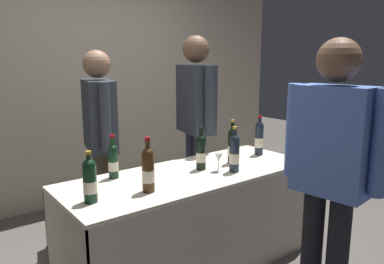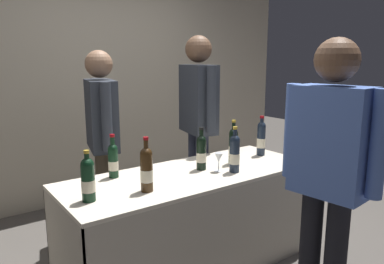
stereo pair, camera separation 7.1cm
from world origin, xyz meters
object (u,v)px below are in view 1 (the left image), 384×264
Objects in this scene: tasting_table at (192,201)px; vendor_presenter at (100,129)px; featured_wine_bottle at (148,169)px; display_bottle_0 at (232,145)px; taster_foreground_right at (331,164)px; wine_glass_near_vendor at (219,158)px.

vendor_presenter is at bearing 112.69° from tasting_table.
featured_wine_bottle is 0.21× the size of vendor_presenter.
display_bottle_0 reaches higher than tasting_table.
display_bottle_0 is (0.85, 0.14, 0.00)m from featured_wine_bottle.
vendor_presenter is 1.86m from taster_foreground_right.
display_bottle_0 is at bearing 9.61° from featured_wine_bottle.
tasting_table is at bearing 36.99° from vendor_presenter.
featured_wine_bottle is at bearing -170.39° from display_bottle_0.
featured_wine_bottle reaches higher than wine_glass_near_vendor.
display_bottle_0 is at bearing -17.85° from taster_foreground_right.
taster_foreground_right is (-0.20, -0.97, 0.11)m from display_bottle_0.
display_bottle_0 reaches higher than wine_glass_near_vendor.
tasting_table is at bearing 5.42° from taster_foreground_right.
vendor_presenter is (-0.74, 0.81, 0.09)m from display_bottle_0.
vendor_presenter reaches higher than display_bottle_0.
wine_glass_near_vendor is 0.08× the size of taster_foreground_right.
display_bottle_0 reaches higher than featured_wine_bottle.
display_bottle_0 is 2.52× the size of wine_glass_near_vendor.
wine_glass_near_vendor is (0.63, 0.05, -0.05)m from featured_wine_bottle.
taster_foreground_right is (0.54, -1.78, 0.01)m from vendor_presenter.
taster_foreground_right is at bearing -78.24° from tasting_table.
display_bottle_0 is at bearing 56.75° from vendor_presenter.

